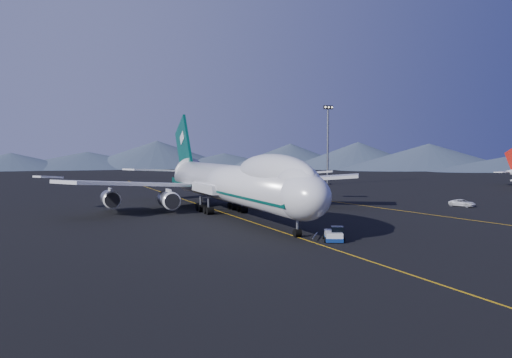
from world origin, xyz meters
name	(u,v)px	position (x,y,z in m)	size (l,w,h in m)	color
ground	(231,215)	(0.00, 0.00, 0.00)	(500.00, 500.00, 0.00)	black
taxiway_line_main	(231,215)	(0.00, 0.00, 0.01)	(0.25, 220.00, 0.01)	#CA930B
taxiway_line_side	(349,204)	(30.00, 10.00, 0.01)	(0.25, 200.00, 0.01)	#CA930B
boeing_747	(231,182)	(0.00, 0.03, 5.81)	(59.62, 72.43, 19.37)	silver
pushback_tug	(333,236)	(3.00, -30.88, 0.60)	(3.84, 4.90, 1.91)	silver
service_van	(462,203)	(48.23, -3.69, 0.72)	(2.37, 5.15, 1.43)	white
floodlight_mast	(328,145)	(56.62, 66.86, 12.82)	(3.13, 2.35, 25.31)	black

